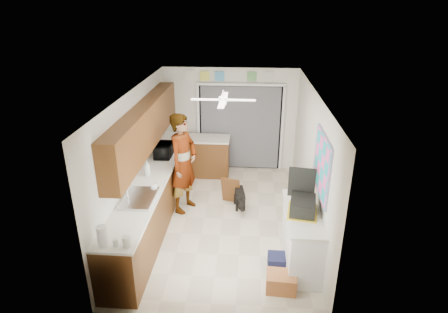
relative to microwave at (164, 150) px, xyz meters
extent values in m
plane|color=beige|center=(1.28, -0.81, -1.08)|extent=(5.00, 5.00, 0.00)
plane|color=white|center=(1.28, -0.81, 1.42)|extent=(5.00, 5.00, 0.00)
plane|color=silver|center=(1.28, 1.69, 0.17)|extent=(3.20, 0.00, 3.20)
plane|color=silver|center=(1.28, -3.31, 0.17)|extent=(3.20, 0.00, 3.20)
plane|color=silver|center=(-0.32, -0.81, 0.17)|extent=(0.00, 5.00, 5.00)
plane|color=silver|center=(2.88, -0.81, 0.17)|extent=(0.00, 5.00, 5.00)
cube|color=#5B3515|center=(-0.02, -0.81, -0.63)|extent=(0.60, 4.80, 0.90)
cube|color=white|center=(-0.01, -0.81, -0.16)|extent=(0.62, 4.80, 0.04)
cube|color=#5B3515|center=(-0.16, -0.61, 0.72)|extent=(0.32, 4.00, 0.80)
cube|color=silver|center=(-0.01, -1.81, -0.12)|extent=(0.50, 0.76, 0.06)
cylinder|color=silver|center=(-0.20, -1.81, -0.03)|extent=(0.03, 0.03, 0.22)
cube|color=#5B3515|center=(0.78, 1.19, -0.63)|extent=(1.00, 0.60, 0.90)
cube|color=white|center=(0.78, 1.19, -0.16)|extent=(1.04, 0.64, 0.04)
cube|color=black|center=(1.53, 1.66, -0.03)|extent=(2.00, 0.06, 2.10)
cube|color=slate|center=(1.53, 1.62, -0.03)|extent=(1.90, 0.03, 2.05)
cube|color=white|center=(0.51, 1.63, -0.03)|extent=(0.06, 0.04, 2.10)
cube|color=white|center=(2.55, 1.63, -0.03)|extent=(0.06, 0.04, 2.10)
cube|color=white|center=(1.53, 1.63, 1.04)|extent=(2.10, 0.04, 0.06)
cube|color=#E6E34C|center=(0.68, 1.66, 1.22)|extent=(0.22, 0.02, 0.22)
cube|color=#50A3D6|center=(1.03, 1.66, 1.22)|extent=(0.22, 0.02, 0.22)
cube|color=#64A25C|center=(1.78, 1.66, 1.22)|extent=(0.22, 0.02, 0.22)
cube|color=silver|center=(2.18, 1.66, 1.22)|extent=(0.22, 0.02, 0.22)
cube|color=silver|center=(0.33, 1.66, 1.22)|extent=(0.22, 0.02, 0.26)
cube|color=white|center=(2.63, -2.01, -0.63)|extent=(0.50, 1.40, 0.90)
cube|color=white|center=(2.62, -2.01, -0.16)|extent=(0.54, 1.44, 0.04)
cube|color=#FF5DB5|center=(2.86, -1.81, 0.57)|extent=(0.03, 1.15, 0.95)
cube|color=white|center=(1.28, -0.61, 1.24)|extent=(1.14, 1.14, 0.24)
imported|color=black|center=(0.00, 0.00, 0.00)|extent=(0.35, 0.51, 0.28)
imported|color=silver|center=(-0.11, -0.91, 0.01)|extent=(0.14, 0.14, 0.30)
imported|color=white|center=(0.14, -1.42, -0.09)|extent=(0.14, 0.14, 0.09)
cylinder|color=silver|center=(0.18, -3.06, -0.06)|extent=(0.12, 0.12, 0.15)
cylinder|color=silver|center=(0.03, -3.06, -0.09)|extent=(0.07, 0.07, 0.10)
cylinder|color=white|center=(-0.14, -3.06, 0.01)|extent=(0.16, 0.16, 0.29)
cube|color=black|center=(2.60, -2.02, -0.03)|extent=(0.45, 0.55, 0.21)
cube|color=yellow|center=(2.60, -2.02, -0.14)|extent=(0.52, 0.64, 0.02)
cube|color=black|center=(2.60, -1.73, 0.22)|extent=(0.42, 0.09, 0.50)
cube|color=#AA5A35|center=(2.28, -2.68, -0.94)|extent=(0.45, 0.35, 0.27)
cube|color=#151836|center=(2.28, -2.18, -0.97)|extent=(0.35, 0.30, 0.21)
cube|color=#5B3515|center=(1.41, -0.19, -0.78)|extent=(0.42, 0.25, 0.59)
imported|color=white|center=(0.49, -0.48, -0.07)|extent=(0.74, 0.86, 2.01)
cube|color=black|center=(1.59, -0.36, -0.85)|extent=(0.33, 0.61, 0.46)
camera|label=1|loc=(1.75, -7.06, 2.88)|focal=30.00mm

